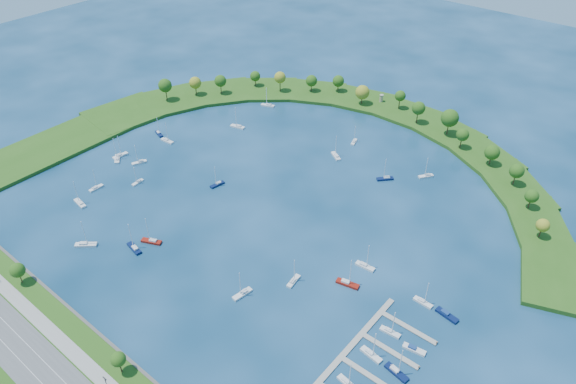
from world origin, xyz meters
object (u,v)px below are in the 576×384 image
Objects in this scene: moored_boat_1 at (138,182)px; moored_boat_12 at (134,248)px; moored_boat_13 at (347,283)px; docked_boat_8 at (390,331)px; moored_boat_17 at (354,141)px; moored_boat_20 at (139,162)px; docked_boat_9 at (414,349)px; moored_boat_4 at (86,244)px; moored_boat_5 at (242,293)px; moored_boat_14 at (426,176)px; moored_boat_2 at (120,155)px; docked_boat_10 at (423,302)px; moored_boat_16 at (96,187)px; docked_boat_4 at (347,382)px; docked_boat_6 at (371,354)px; dock_system at (348,382)px; moored_boat_11 at (167,140)px; moored_boat_18 at (238,126)px; moored_boat_0 at (151,241)px; moored_boat_7 at (336,156)px; moored_boat_21 at (80,203)px; moored_boat_15 at (385,178)px; harbor_tower at (381,98)px; docked_boat_11 at (447,315)px; moored_boat_9 at (217,184)px; moored_boat_8 at (159,133)px; moored_boat_19 at (365,266)px; moored_boat_10 at (117,158)px.

moored_boat_12 reaches higher than moored_boat_1.
moored_boat_13 is 1.21× the size of docked_boat_8.
moored_boat_20 is at bearing 121.22° from moored_boat_17.
moored_boat_1 reaches higher than docked_boat_9.
moored_boat_5 is (72.46, 22.66, -0.04)m from moored_boat_4.
moored_boat_14 is at bearing -114.55° from moored_boat_17.
moored_boat_2 is 178.07m from docked_boat_10.
moored_boat_16 is 0.95× the size of docked_boat_4.
moored_boat_17 is 0.83× the size of docked_boat_6.
moored_boat_12 is at bearing -106.29° from moored_boat_16.
moored_boat_12 is (-108.35, -4.44, 0.60)m from dock_system.
moored_boat_11 is 42.14m from moored_boat_18.
moored_boat_11 is at bearing -69.09° from moored_boat_0.
moored_boat_7 is 132.98m from moored_boat_21.
moored_boat_15 is at bearing -150.00° from moored_boat_7.
moored_boat_5 is at bearing 158.76° from moored_boat_0.
moored_boat_11 is 90.39m from moored_boat_12.
docked_boat_10 reaches higher than harbor_tower.
moored_boat_5 is 1.08× the size of moored_boat_14.
moored_boat_15 reaches higher than docked_boat_11.
docked_boat_10 reaches higher than docked_boat_9.
moored_boat_18 reaches higher than moored_boat_21.
moored_boat_14 is 0.92× the size of moored_boat_15.
docked_boat_6 is at bearing 70.81° from moored_boat_15.
docked_boat_10 is (129.11, 63.84, -0.07)m from moored_boat_4.
moored_boat_9 is at bearing -97.28° from harbor_tower.
moored_boat_4 reaches higher than moored_boat_1.
moored_boat_19 is at bearing 12.48° from moored_boat_8.
moored_boat_16 is at bearing -11.05° from moored_boat_14.
moored_boat_0 is 1.03× the size of moored_boat_10.
moored_boat_20 is 164.54m from docked_boat_10.
moored_boat_10 is at bearing -167.43° from docked_boat_11.
moored_boat_21 is at bearing -162.38° from moored_boat_19.
moored_boat_12 reaches higher than moored_boat_15.
docked_boat_10 is at bearing 146.54° from moored_boat_18.
moored_boat_12 reaches higher than moored_boat_9.
moored_boat_4 reaches higher than docked_boat_6.
docked_boat_4 is 28.22m from docked_boat_9.
moored_boat_13 reaches higher than docked_boat_8.
docked_boat_11 is (190.19, -18.74, -0.20)m from moored_boat_8.
moored_boat_10 is 1.53× the size of docked_boat_9.
moored_boat_17 is at bearing 169.15° from moored_boat_9.
docked_boat_8 is (37.45, -98.82, -0.00)m from moored_boat_14.
docked_boat_10 is (110.98, 51.73, -0.06)m from moored_boat_12.
moored_boat_8 is at bearing 162.67° from docked_boat_8.
moored_boat_15 is at bearing -124.76° from moored_boat_21.
moored_boat_11 is 24.86m from moored_boat_20.
moored_boat_13 is at bearing -78.47° from moored_boat_16.
moored_boat_12 is at bearing 151.56° from moored_boat_17.
dock_system is at bearing 98.95° from moored_boat_20.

